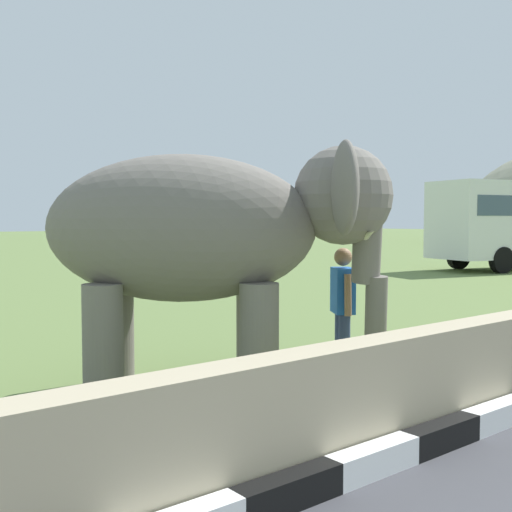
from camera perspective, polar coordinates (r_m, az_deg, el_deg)
name	(u,v)px	position (r m, az deg, el deg)	size (l,w,h in m)	color
striped_curb	(237,511)	(4.43, -1.76, -22.05)	(16.20, 0.20, 0.24)	white
barrier_parapet	(420,385)	(6.10, 14.64, -11.19)	(28.00, 0.36, 1.00)	tan
elephant	(215,232)	(7.32, -3.76, 2.18)	(3.94, 3.62, 2.88)	slate
person_handler	(343,305)	(8.18, 7.85, -4.38)	(0.43, 0.60, 1.66)	navy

